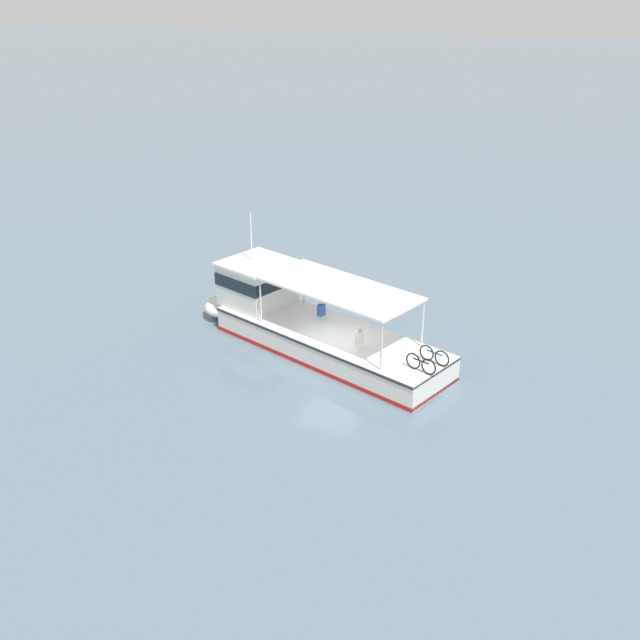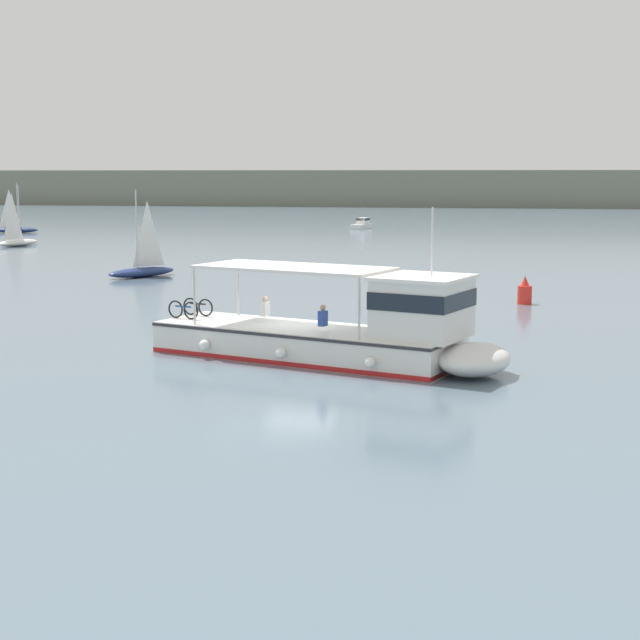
{
  "view_description": "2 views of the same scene",
  "coord_description": "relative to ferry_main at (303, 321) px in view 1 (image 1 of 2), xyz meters",
  "views": [
    {
      "loc": [
        -10.33,
        25.11,
        14.6
      ],
      "look_at": [
        0.94,
        -1.06,
        1.4
      ],
      "focal_mm": 41.38,
      "sensor_mm": 36.0,
      "label": 1
    },
    {
      "loc": [
        7.23,
        -33.48,
        6.37
      ],
      "look_at": [
        0.94,
        -1.06,
        1.4
      ],
      "focal_mm": 54.76,
      "sensor_mm": 36.0,
      "label": 2
    }
  ],
  "objects": [
    {
      "name": "ferry_main",
      "position": [
        0.0,
        0.0,
        0.0
      ],
      "size": [
        13.03,
        6.96,
        5.32
      ],
      "color": "white",
      "rests_on": "ground"
    },
    {
      "name": "ground_plane",
      "position": [
        -1.91,
        1.38,
        -1.01
      ],
      "size": [
        400.0,
        400.0,
        0.0
      ],
      "primitive_type": "plane",
      "color": "slate"
    }
  ]
}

